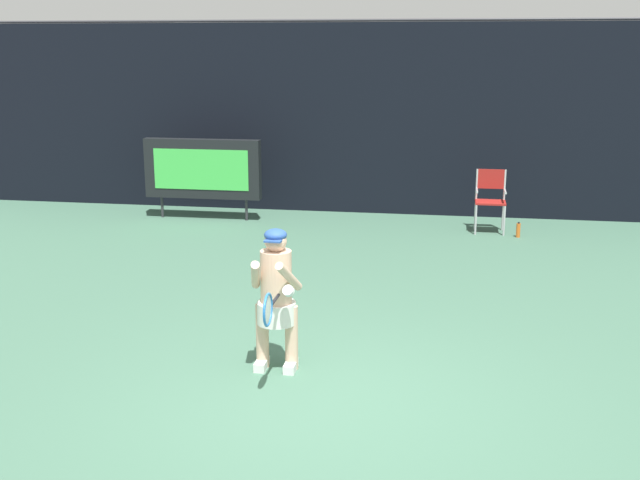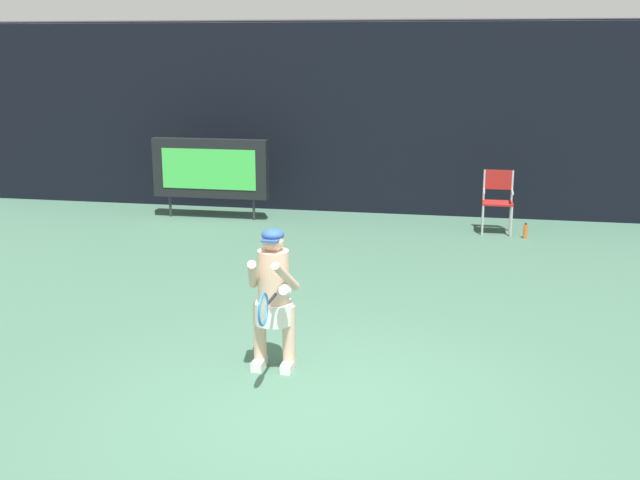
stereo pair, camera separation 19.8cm
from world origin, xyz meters
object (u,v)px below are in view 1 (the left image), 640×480
object	(u,v)px
scoreboard	(202,169)
tennis_racket	(268,309)
umpire_chair	(490,197)
water_bottle	(518,230)
tennis_player	(276,295)
tennis_ball_loose	(274,249)

from	to	relation	value
scoreboard	tennis_racket	bearing A→B (deg)	-67.71
umpire_chair	water_bottle	world-z (taller)	umpire_chair
water_bottle	tennis_player	world-z (taller)	tennis_player
tennis_racket	tennis_player	bearing A→B (deg)	110.42
tennis_player	tennis_racket	size ratio (longest dim) A/B	2.40
tennis_racket	water_bottle	bearing A→B (deg)	81.66
scoreboard	umpire_chair	world-z (taller)	scoreboard
umpire_chair	tennis_player	bearing A→B (deg)	-109.71
scoreboard	tennis_player	bearing A→B (deg)	-66.32
umpire_chair	tennis_racket	size ratio (longest dim) A/B	1.79
umpire_chair	water_bottle	size ratio (longest dim) A/B	4.08
tennis_ball_loose	umpire_chair	bearing A→B (deg)	30.24
tennis_ball_loose	water_bottle	bearing A→B (deg)	22.72
tennis_player	water_bottle	bearing A→B (deg)	65.46
water_bottle	tennis_player	distance (m)	6.79
umpire_chair	water_bottle	bearing A→B (deg)	-37.10
tennis_player	tennis_racket	bearing A→B (deg)	-83.07
scoreboard	water_bottle	size ratio (longest dim) A/B	8.30
tennis_racket	tennis_ball_loose	world-z (taller)	tennis_racket
scoreboard	tennis_player	xyz separation A→B (m)	(2.92, -6.66, -0.17)
tennis_player	tennis_ball_loose	distance (m)	4.71
umpire_chair	tennis_racket	world-z (taller)	umpire_chair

